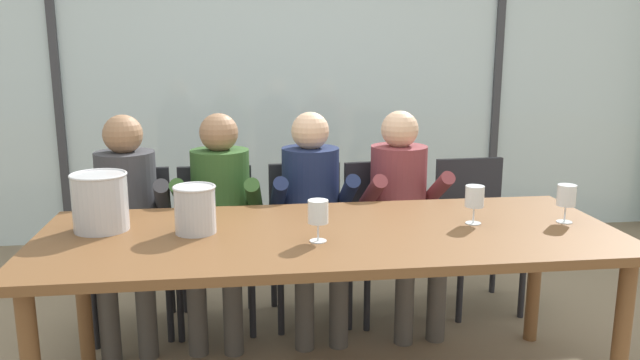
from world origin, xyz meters
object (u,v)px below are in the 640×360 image
(wine_glass_by_left_taster, at_px, (567,197))
(wine_glass_near_bucket, at_px, (318,213))
(chair_right_of_center, at_px, (383,225))
(person_maroon_top, at_px, (402,203))
(chair_left_of_center, at_px, (216,233))
(ice_bucket_secondary, at_px, (195,209))
(chair_near_curtain, at_px, (133,237))
(ice_bucket_primary, at_px, (100,201))
(person_charcoal_jacket, at_px, (127,212))
(chair_center, at_px, (307,229))
(chair_near_window_right, at_px, (474,221))
(person_navy_polo, at_px, (312,206))
(dining_table, at_px, (330,247))
(person_olive_shirt, at_px, (220,209))
(wine_glass_center_pour, at_px, (475,198))

(wine_glass_by_left_taster, xyz_separation_m, wine_glass_near_bucket, (-1.14, -0.13, 0.00))
(chair_right_of_center, height_order, wine_glass_near_bucket, wine_glass_near_bucket)
(person_maroon_top, bearing_deg, chair_left_of_center, 168.37)
(ice_bucket_secondary, distance_m, wine_glass_by_left_taster, 1.65)
(chair_near_curtain, height_order, ice_bucket_primary, ice_bucket_primary)
(ice_bucket_primary, relative_size, wine_glass_near_bucket, 1.44)
(person_charcoal_jacket, bearing_deg, ice_bucket_primary, -95.00)
(chair_center, xyz_separation_m, wine_glass_by_left_taster, (1.08, -0.90, 0.38))
(ice_bucket_primary, bearing_deg, person_charcoal_jacket, 90.35)
(chair_right_of_center, bearing_deg, ice_bucket_secondary, -146.96)
(chair_near_window_right, bearing_deg, person_navy_polo, -172.90)
(dining_table, height_order, chair_left_of_center, chair_left_of_center)
(person_olive_shirt, distance_m, person_maroon_top, 1.02)
(chair_near_curtain, relative_size, person_maroon_top, 0.73)
(dining_table, bearing_deg, chair_center, 90.22)
(person_navy_polo, distance_m, person_maroon_top, 0.51)
(chair_center, height_order, person_charcoal_jacket, person_charcoal_jacket)
(dining_table, bearing_deg, person_navy_polo, 89.22)
(ice_bucket_secondary, height_order, wine_glass_by_left_taster, ice_bucket_secondary)
(person_olive_shirt, bearing_deg, wine_glass_by_left_taster, -20.63)
(chair_left_of_center, xyz_separation_m, person_charcoal_jacket, (-0.46, -0.12, 0.17))
(chair_left_of_center, relative_size, person_maroon_top, 0.73)
(chair_center, bearing_deg, ice_bucket_secondary, -126.53)
(chair_left_of_center, distance_m, wine_glass_center_pour, 1.50)
(chair_right_of_center, height_order, chair_near_window_right, same)
(person_charcoal_jacket, distance_m, wine_glass_by_left_taster, 2.20)
(person_olive_shirt, xyz_separation_m, wine_glass_near_bucket, (0.43, -0.89, 0.21))
(person_olive_shirt, bearing_deg, ice_bucket_primary, -123.33)
(ice_bucket_secondary, xyz_separation_m, wine_glass_near_bucket, (0.50, -0.19, 0.02))
(ice_bucket_secondary, height_order, wine_glass_near_bucket, ice_bucket_secondary)
(person_charcoal_jacket, xyz_separation_m, person_navy_polo, (1.00, -0.00, 0.00))
(person_olive_shirt, bearing_deg, person_maroon_top, 5.19)
(chair_right_of_center, height_order, person_charcoal_jacket, person_charcoal_jacket)
(person_charcoal_jacket, distance_m, ice_bucket_secondary, 0.84)
(chair_left_of_center, relative_size, ice_bucket_primary, 3.48)
(chair_center, bearing_deg, wine_glass_center_pour, -55.43)
(chair_left_of_center, bearing_deg, chair_near_window_right, 1.30)
(person_maroon_top, xyz_separation_m, wine_glass_by_left_taster, (0.55, -0.76, 0.20))
(person_charcoal_jacket, bearing_deg, person_navy_polo, -5.37)
(chair_near_curtain, xyz_separation_m, person_navy_polo, (0.99, -0.11, 0.17))
(chair_left_of_center, relative_size, ice_bucket_secondary, 4.25)
(wine_glass_center_pour, bearing_deg, dining_table, -177.09)
(wine_glass_near_bucket, bearing_deg, chair_center, 86.31)
(person_navy_polo, height_order, ice_bucket_primary, person_navy_polo)
(chair_near_window_right, distance_m, wine_glass_near_bucket, 1.56)
(chair_center, xyz_separation_m, chair_right_of_center, (0.45, 0.00, 0.00))
(wine_glass_by_left_taster, bearing_deg, person_olive_shirt, 154.17)
(dining_table, height_order, ice_bucket_secondary, ice_bucket_secondary)
(chair_left_of_center, bearing_deg, chair_center, 1.85)
(person_charcoal_jacket, bearing_deg, wine_glass_center_pour, -29.18)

